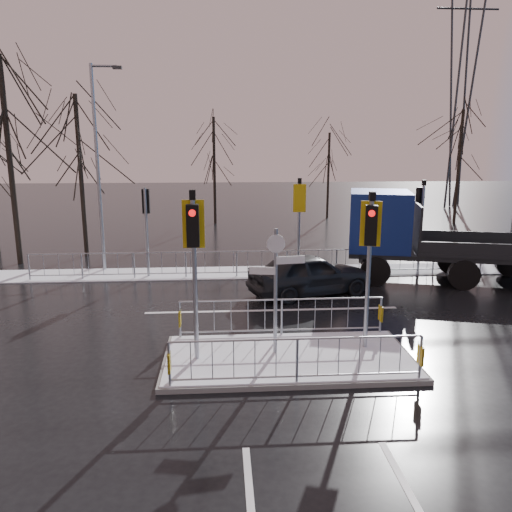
{
  "coord_description": "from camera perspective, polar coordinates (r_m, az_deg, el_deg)",
  "views": [
    {
      "loc": [
        -1.55,
        -11.18,
        5.11
      ],
      "look_at": [
        -0.53,
        3.69,
        1.8
      ],
      "focal_mm": 35.0,
      "sensor_mm": 36.0,
      "label": 1
    }
  ],
  "objects": [
    {
      "name": "lane_markings",
      "position": [
        12.09,
        3.9,
        -12.5
      ],
      "size": [
        8.0,
        11.38,
        0.01
      ],
      "color": "silver",
      "rests_on": "ground"
    },
    {
      "name": "tree_far_b",
      "position": [
        35.99,
        8.32,
        10.92
      ],
      "size": [
        3.25,
        3.25,
        6.14
      ],
      "color": "black",
      "rests_on": "ground"
    },
    {
      "name": "tree_near_a",
      "position": [
        23.94,
        -26.7,
        13.64
      ],
      "size": [
        4.75,
        4.75,
        8.97
      ],
      "color": "black",
      "rests_on": "ground"
    },
    {
      "name": "tree_far_c",
      "position": [
        35.74,
        22.34,
        11.68
      ],
      "size": [
        4.0,
        4.0,
        7.55
      ],
      "color": "black",
      "rests_on": "ground"
    },
    {
      "name": "snow_verge",
      "position": [
        20.48,
        0.53,
        -1.86
      ],
      "size": [
        30.0,
        2.0,
        0.04
      ],
      "primitive_type": "cube",
      "color": "white",
      "rests_on": "ground"
    },
    {
      "name": "far_kerb_fixtures",
      "position": [
        19.79,
        1.5,
        0.59
      ],
      "size": [
        18.0,
        0.65,
        3.83
      ],
      "color": "#90969E",
      "rests_on": "ground"
    },
    {
      "name": "traffic_island",
      "position": [
        12.24,
        3.65,
        -10.18
      ],
      "size": [
        6.0,
        3.04,
        4.15
      ],
      "color": "slate",
      "rests_on": "ground"
    },
    {
      "name": "street_lamp_left",
      "position": [
        21.26,
        -17.49,
        10.29
      ],
      "size": [
        1.25,
        0.18,
        8.2
      ],
      "color": "#90969E",
      "rests_on": "ground"
    },
    {
      "name": "flatbed_truck",
      "position": [
        20.05,
        16.82,
        2.51
      ],
      "size": [
        7.77,
        4.42,
        3.4
      ],
      "color": "black",
      "rests_on": "ground"
    },
    {
      "name": "car_far_lane",
      "position": [
        17.46,
        6.17,
        -2.05
      ],
      "size": [
        4.65,
        2.95,
        1.47
      ],
      "primitive_type": "imported",
      "rotation": [
        0.0,
        0.0,
        1.87
      ],
      "color": "black",
      "rests_on": "ground"
    },
    {
      "name": "tree_near_b",
      "position": [
        24.54,
        -19.61,
        11.91
      ],
      "size": [
        4.0,
        4.0,
        7.55
      ],
      "color": "black",
      "rests_on": "ground"
    },
    {
      "name": "tree_far_a",
      "position": [
        33.18,
        -4.82,
        11.99
      ],
      "size": [
        3.75,
        3.75,
        7.08
      ],
      "color": "black",
      "rests_on": "ground"
    },
    {
      "name": "pylon_wires",
      "position": [
        45.5,
        21.22,
        19.21
      ],
      "size": [
        70.0,
        2.38,
        19.97
      ],
      "color": "#2D3033",
      "rests_on": "ground"
    },
    {
      "name": "ground",
      "position": [
        12.39,
        3.69,
        -11.86
      ],
      "size": [
        120.0,
        120.0,
        0.0
      ],
      "primitive_type": "plane",
      "color": "black",
      "rests_on": "ground"
    }
  ]
}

